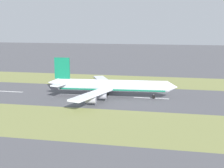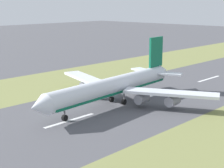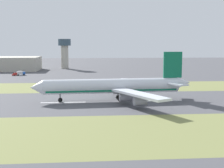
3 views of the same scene
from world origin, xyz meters
name	(u,v)px [view 1 (image 1 of 3)]	position (x,y,z in m)	size (l,w,h in m)	color
ground_plane	(108,96)	(0.00, 0.00, 0.00)	(800.00, 800.00, 0.00)	#4C4C51
grass_median_west	(122,81)	(-45.00, 0.00, 0.00)	(40.00, 600.00, 0.01)	olive
grass_median_east	(84,123)	(45.00, 0.00, 0.00)	(40.00, 600.00, 0.01)	olive
centreline_dash_near	(8,91)	(0.00, -57.63, 0.01)	(1.20, 18.00, 0.01)	silver
centreline_dash_mid	(76,95)	(0.00, -17.63, 0.01)	(1.20, 18.00, 0.01)	silver
centreline_dash_far	(151,98)	(0.00, 22.37, 0.01)	(1.20, 18.00, 0.01)	silver
airplane_main_jet	(108,86)	(2.34, 0.47, 6.02)	(63.98, 67.22, 20.20)	silver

